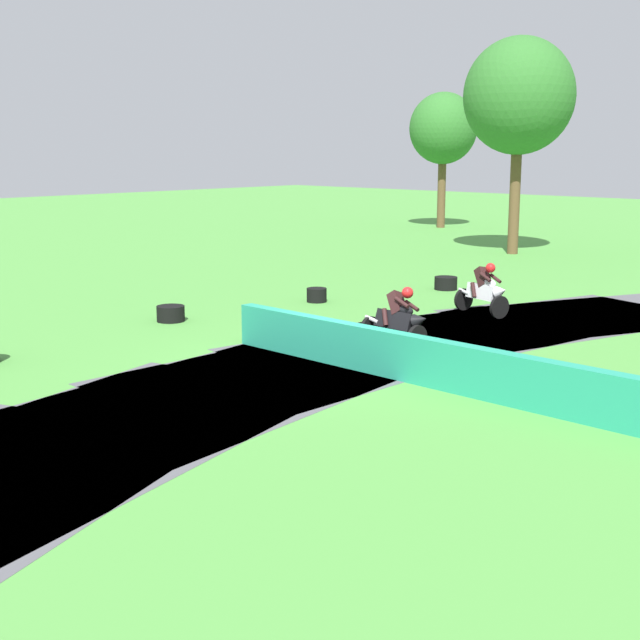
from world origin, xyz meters
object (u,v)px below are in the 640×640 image
tire_stack_mid_a (317,295)px  tire_stack_mid_b (171,314)px  tire_stack_near (446,283)px  motorcycle_chase_black (399,318)px  motorcycle_lead_white (485,290)px

tire_stack_mid_a → tire_stack_mid_b: 4.67m
tire_stack_near → motorcycle_chase_black: bearing=-62.3°
motorcycle_lead_white → tire_stack_mid_b: size_ratio=2.40×
tire_stack_mid_a → tire_stack_mid_b: size_ratio=0.80×
motorcycle_chase_black → tire_stack_mid_a: (-5.22, 2.87, -0.43)m
motorcycle_chase_black → tire_stack_near: (-3.79, 7.23, -0.43)m
motorcycle_chase_black → tire_stack_mid_b: 6.26m
motorcycle_lead_white → tire_stack_near: (-3.14, 2.70, -0.46)m
tire_stack_near → tire_stack_mid_b: 9.24m
tire_stack_near → motorcycle_lead_white: bearing=-40.7°
tire_stack_mid_b → motorcycle_lead_white: bearing=49.6°
motorcycle_chase_black → tire_stack_near: motorcycle_chase_black is taller
tire_stack_near → tire_stack_mid_b: same height
tire_stack_mid_a → motorcycle_chase_black: bearing=-28.8°
motorcycle_lead_white → tire_stack_near: 4.17m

